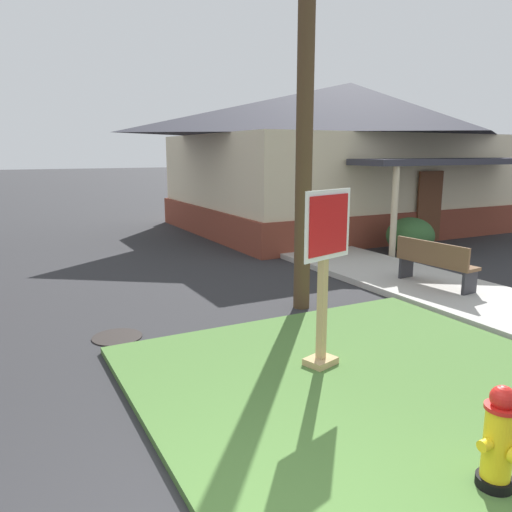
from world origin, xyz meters
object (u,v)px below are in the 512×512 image
fire_hydrant (499,441)px  utility_pole (307,21)px  street_bench (435,261)px  manhole_cover (117,337)px  stop_sign (324,281)px

fire_hydrant → utility_pole: size_ratio=0.10×
fire_hydrant → utility_pole: (1.28, 4.74, 4.07)m
street_bench → utility_pole: size_ratio=0.19×
manhole_cover → street_bench: 5.85m
fire_hydrant → utility_pole: utility_pole is taller
street_bench → stop_sign: bearing=-153.4°
stop_sign → manhole_cover: stop_sign is taller
fire_hydrant → stop_sign: (0.12, 2.47, 0.66)m
manhole_cover → fire_hydrant: bearing=-69.0°
stop_sign → utility_pole: utility_pole is taller
manhole_cover → street_bench: bearing=-3.2°
street_bench → fire_hydrant: bearing=-132.2°
manhole_cover → street_bench: size_ratio=0.43×
fire_hydrant → manhole_cover: 5.10m
fire_hydrant → stop_sign: size_ratio=0.39×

